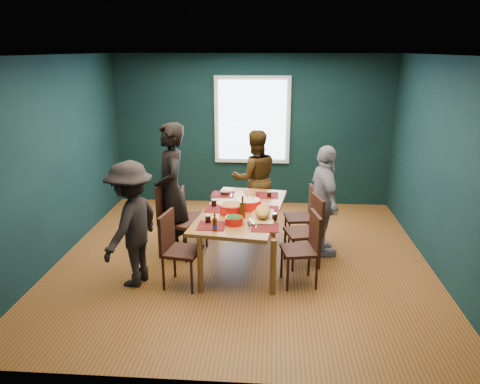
# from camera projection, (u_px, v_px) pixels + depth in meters

# --- Properties ---
(room) EXTENTS (5.01, 5.01, 2.71)m
(room) POSITION_uv_depth(u_px,v_px,m) (244.00, 157.00, 6.30)
(room) COLOR #9B5B2D
(room) RESTS_ON ground
(dining_table) EXTENTS (1.22, 2.05, 0.74)m
(dining_table) POSITION_uv_depth(u_px,v_px,m) (242.00, 214.00, 6.20)
(dining_table) COLOR #A36B30
(dining_table) RESTS_ON floor
(chair_left_far) EXTENTS (0.43, 0.43, 0.85)m
(chair_left_far) POSITION_uv_depth(u_px,v_px,m) (190.00, 212.00, 6.82)
(chair_left_far) COLOR #321710
(chair_left_far) RESTS_ON floor
(chair_left_mid) EXTENTS (0.58, 0.58, 1.02)m
(chair_left_mid) POSITION_uv_depth(u_px,v_px,m) (173.00, 214.00, 6.45)
(chair_left_mid) COLOR #321710
(chair_left_mid) RESTS_ON floor
(chair_left_near) EXTENTS (0.48, 0.48, 0.92)m
(chair_left_near) POSITION_uv_depth(u_px,v_px,m) (175.00, 244.00, 5.59)
(chair_left_near) COLOR #321710
(chair_left_near) RESTS_ON floor
(chair_right_far) EXTENTS (0.45, 0.45, 0.89)m
(chair_right_far) POSITION_uv_depth(u_px,v_px,m) (306.00, 212.00, 6.74)
(chair_right_far) COLOR #321710
(chair_right_far) RESTS_ON floor
(chair_right_mid) EXTENTS (0.52, 0.52, 0.94)m
(chair_right_mid) POSITION_uv_depth(u_px,v_px,m) (309.00, 226.00, 6.14)
(chair_right_mid) COLOR #321710
(chair_right_mid) RESTS_ON floor
(chair_right_near) EXTENTS (0.48, 0.48, 0.91)m
(chair_right_near) POSITION_uv_depth(u_px,v_px,m) (307.00, 243.00, 5.63)
(chair_right_near) COLOR #321710
(chair_right_near) RESTS_ON floor
(person_far_left) EXTENTS (0.62, 0.78, 1.85)m
(person_far_left) POSITION_uv_depth(u_px,v_px,m) (171.00, 191.00, 6.34)
(person_far_left) COLOR black
(person_far_left) RESTS_ON floor
(person_back) EXTENTS (0.89, 0.77, 1.56)m
(person_back) POSITION_uv_depth(u_px,v_px,m) (255.00, 179.00, 7.48)
(person_back) COLOR black
(person_back) RESTS_ON floor
(person_right) EXTENTS (0.57, 0.97, 1.55)m
(person_right) POSITION_uv_depth(u_px,v_px,m) (324.00, 201.00, 6.39)
(person_right) COLOR white
(person_right) RESTS_ON floor
(person_near_left) EXTENTS (0.81, 1.11, 1.54)m
(person_near_left) POSITION_uv_depth(u_px,v_px,m) (131.00, 224.00, 5.57)
(person_near_left) COLOR black
(person_near_left) RESTS_ON floor
(bowl_salad) EXTENTS (0.31, 0.31, 0.13)m
(bowl_salad) POSITION_uv_depth(u_px,v_px,m) (232.00, 208.00, 6.01)
(bowl_salad) COLOR red
(bowl_salad) RESTS_ON dining_table
(bowl_dumpling) EXTENTS (0.30, 0.30, 0.28)m
(bowl_dumpling) POSITION_uv_depth(u_px,v_px,m) (250.00, 204.00, 6.19)
(bowl_dumpling) COLOR red
(bowl_dumpling) RESTS_ON dining_table
(bowl_herbs) EXTENTS (0.22, 0.22, 0.10)m
(bowl_herbs) POSITION_uv_depth(u_px,v_px,m) (234.00, 220.00, 5.65)
(bowl_herbs) COLOR red
(bowl_herbs) RESTS_ON dining_table
(cutting_board) EXTENTS (0.32, 0.66, 0.15)m
(cutting_board) POSITION_uv_depth(u_px,v_px,m) (263.00, 213.00, 5.86)
(cutting_board) COLOR tan
(cutting_board) RESTS_ON dining_table
(small_bowl) EXTENTS (0.13, 0.13, 0.05)m
(small_bowl) POSITION_uv_depth(u_px,v_px,m) (225.00, 193.00, 6.79)
(small_bowl) COLOR black
(small_bowl) RESTS_ON dining_table
(beer_bottle_a) EXTENTS (0.06, 0.06, 0.21)m
(beer_bottle_a) POSITION_uv_depth(u_px,v_px,m) (215.00, 225.00, 5.43)
(beer_bottle_a) COLOR #45230C
(beer_bottle_a) RESTS_ON dining_table
(beer_bottle_b) EXTENTS (0.07, 0.07, 0.28)m
(beer_bottle_b) POSITION_uv_depth(u_px,v_px,m) (242.00, 209.00, 5.85)
(beer_bottle_b) COLOR #45230C
(beer_bottle_b) RESTS_ON dining_table
(cola_glass_a) EXTENTS (0.07, 0.07, 0.10)m
(cola_glass_a) POSITION_uv_depth(u_px,v_px,m) (208.00, 218.00, 5.69)
(cola_glass_a) COLOR black
(cola_glass_a) RESTS_ON dining_table
(cola_glass_b) EXTENTS (0.07, 0.07, 0.09)m
(cola_glass_b) POSITION_uv_depth(u_px,v_px,m) (274.00, 216.00, 5.77)
(cola_glass_b) COLOR black
(cola_glass_b) RESTS_ON dining_table
(cola_glass_c) EXTENTS (0.06, 0.06, 0.09)m
(cola_glass_c) POSITION_uv_depth(u_px,v_px,m) (269.00, 194.00, 6.67)
(cola_glass_c) COLOR black
(cola_glass_c) RESTS_ON dining_table
(cola_glass_d) EXTENTS (0.07, 0.07, 0.10)m
(cola_glass_d) POSITION_uv_depth(u_px,v_px,m) (214.00, 202.00, 6.28)
(cola_glass_d) COLOR black
(cola_glass_d) RESTS_ON dining_table
(napkin_a) EXTENTS (0.16, 0.16, 0.00)m
(napkin_a) POSITION_uv_depth(u_px,v_px,m) (272.00, 209.00, 6.20)
(napkin_a) COLOR #F88868
(napkin_a) RESTS_ON dining_table
(napkin_b) EXTENTS (0.16, 0.16, 0.00)m
(napkin_b) POSITION_uv_depth(u_px,v_px,m) (214.00, 218.00, 5.86)
(napkin_b) COLOR #F88868
(napkin_b) RESTS_ON dining_table
(napkin_c) EXTENTS (0.15, 0.15, 0.00)m
(napkin_c) POSITION_uv_depth(u_px,v_px,m) (269.00, 230.00, 5.47)
(napkin_c) COLOR #F88868
(napkin_c) RESTS_ON dining_table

